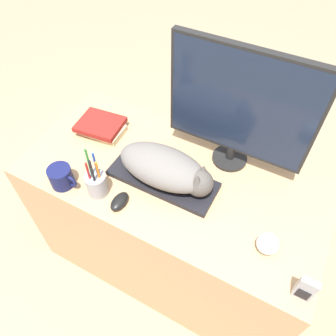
{
  "coord_description": "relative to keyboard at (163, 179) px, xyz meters",
  "views": [
    {
      "loc": [
        0.4,
        -0.45,
        1.84
      ],
      "look_at": [
        -0.01,
        0.3,
        0.83
      ],
      "focal_mm": 35.0,
      "sensor_mm": 36.0,
      "label": 1
    }
  ],
  "objects": [
    {
      "name": "baseball",
      "position": [
        0.47,
        -0.1,
        0.03
      ],
      "size": [
        0.08,
        0.08,
        0.08
      ],
      "color": "silver",
      "rests_on": "desk"
    },
    {
      "name": "ground_plane",
      "position": [
        0.02,
        -0.27,
        -0.78
      ],
      "size": [
        12.0,
        12.0,
        0.0
      ],
      "primitive_type": "plane",
      "color": "#998466"
    },
    {
      "name": "computer_mouse",
      "position": [
        -0.09,
        -0.18,
        0.01
      ],
      "size": [
        0.05,
        0.1,
        0.04
      ],
      "color": "black",
      "rests_on": "desk"
    },
    {
      "name": "book_stack",
      "position": [
        -0.4,
        0.12,
        0.02
      ],
      "size": [
        0.23,
        0.19,
        0.06
      ],
      "color": "#C6B284",
      "rests_on": "desk"
    },
    {
      "name": "cat",
      "position": [
        0.02,
        -0.0,
        0.08
      ],
      "size": [
        0.4,
        0.19,
        0.13
      ],
      "color": "#66605B",
      "rests_on": "keyboard"
    },
    {
      "name": "coffee_mug",
      "position": [
        -0.35,
        -0.21,
        0.03
      ],
      "size": [
        0.13,
        0.09,
        0.09
      ],
      "color": "#141947",
      "rests_on": "desk"
    },
    {
      "name": "pen_cup",
      "position": [
        -0.2,
        -0.17,
        0.04
      ],
      "size": [
        0.08,
        0.08,
        0.23
      ],
      "color": "#939399",
      "rests_on": "desk"
    },
    {
      "name": "phone",
      "position": [
        0.62,
        -0.2,
        0.04
      ],
      "size": [
        0.06,
        0.02,
        0.12
      ],
      "color": "#99999E",
      "rests_on": "desk"
    },
    {
      "name": "desk",
      "position": [
        0.02,
        0.04,
        -0.4
      ],
      "size": [
        1.3,
        0.62,
        0.77
      ],
      "color": "tan",
      "rests_on": "ground_plane"
    },
    {
      "name": "keyboard",
      "position": [
        0.0,
        0.0,
        0.0
      ],
      "size": [
        0.45,
        0.17,
        0.02
      ],
      "color": "black",
      "rests_on": "desk"
    },
    {
      "name": "monitor",
      "position": [
        0.2,
        0.24,
        0.28
      ],
      "size": [
        0.57,
        0.15,
        0.53
      ],
      "color": "black",
      "rests_on": "desk"
    }
  ]
}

